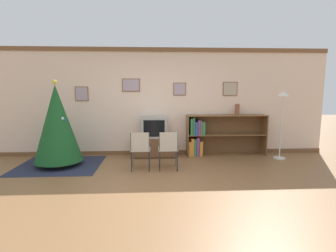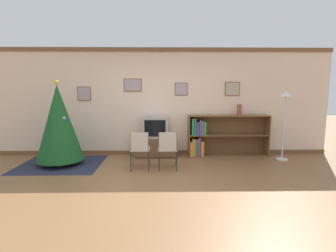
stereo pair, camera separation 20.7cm
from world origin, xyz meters
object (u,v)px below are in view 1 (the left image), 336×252
at_px(folding_chair_left, 140,148).
at_px(bookshelf, 212,136).
at_px(television, 154,127).
at_px(vase, 237,109).
at_px(folding_chair_right, 168,148).
at_px(tv_console, 154,147).
at_px(standing_lamp, 282,107).
at_px(christmas_tree, 57,124).

xyz_separation_m(folding_chair_left, bookshelf, (1.77, 1.18, 0.03)).
bearing_deg(bookshelf, television, -177.00).
distance_m(television, vase, 2.14).
height_order(folding_chair_left, folding_chair_right, same).
distance_m(folding_chair_left, bookshelf, 2.13).
bearing_deg(bookshelf, folding_chair_right, -135.25).
height_order(tv_console, vase, vase).
height_order(bookshelf, standing_lamp, standing_lamp).
bearing_deg(folding_chair_left, television, 75.36).
bearing_deg(television, folding_chair_right, -75.36).
relative_size(christmas_tree, folding_chair_right, 2.28).
bearing_deg(tv_console, christmas_tree, -163.28).
xyz_separation_m(television, vase, (2.10, 0.10, 0.42)).
bearing_deg(vase, standing_lamp, -24.88).
distance_m(folding_chair_right, standing_lamp, 2.97).
distance_m(folding_chair_left, folding_chair_right, 0.58).
relative_size(tv_console, folding_chair_left, 1.25).
relative_size(television, bookshelf, 0.31).
bearing_deg(bookshelf, christmas_tree, -168.83).
bearing_deg(vase, folding_chair_left, -153.34).
height_order(bookshelf, vase, vase).
height_order(tv_console, bookshelf, bookshelf).
bearing_deg(standing_lamp, tv_console, 173.51).
bearing_deg(christmas_tree, bookshelf, 11.17).
height_order(folding_chair_left, bookshelf, bookshelf).
bearing_deg(television, bookshelf, 3.00).
relative_size(bookshelf, standing_lamp, 1.23).
height_order(television, vase, vase).
bearing_deg(vase, television, -177.41).
distance_m(bookshelf, vase, 0.92).
bearing_deg(folding_chair_right, vase, 33.49).
bearing_deg(folding_chair_right, bookshelf, 44.75).
bearing_deg(folding_chair_left, christmas_tree, 165.47).
relative_size(folding_chair_left, folding_chair_right, 1.00).
height_order(christmas_tree, folding_chair_left, christmas_tree).
bearing_deg(television, vase, 2.59).
xyz_separation_m(folding_chair_right, standing_lamp, (2.76, 0.76, 0.78)).
bearing_deg(bookshelf, folding_chair_left, -146.26).
xyz_separation_m(tv_console, folding_chair_left, (-0.29, -1.11, 0.22)).
bearing_deg(standing_lamp, bookshelf, 164.94).
relative_size(television, folding_chair_left, 0.75).
xyz_separation_m(folding_chair_left, vase, (2.39, 1.20, 0.70)).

